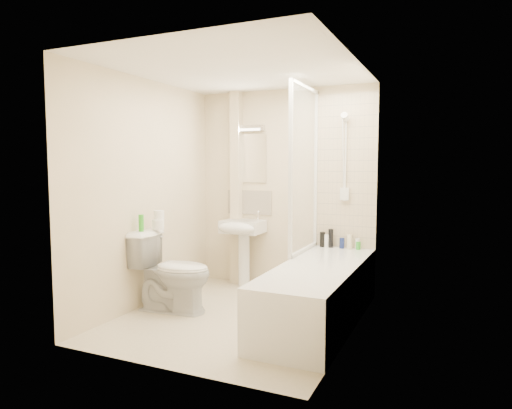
% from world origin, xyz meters
% --- Properties ---
extents(floor, '(2.50, 2.50, 0.00)m').
position_xyz_m(floor, '(0.00, 0.00, 0.00)').
color(floor, beige).
rests_on(floor, ground).
extents(wall_back, '(2.20, 0.02, 2.40)m').
position_xyz_m(wall_back, '(0.00, 1.25, 1.20)').
color(wall_back, beige).
rests_on(wall_back, ground).
extents(wall_left, '(0.02, 2.50, 2.40)m').
position_xyz_m(wall_left, '(-1.10, 0.00, 1.20)').
color(wall_left, beige).
rests_on(wall_left, ground).
extents(wall_right, '(0.02, 2.50, 2.40)m').
position_xyz_m(wall_right, '(1.10, 0.00, 1.20)').
color(wall_right, beige).
rests_on(wall_right, ground).
extents(ceiling, '(2.20, 2.50, 0.02)m').
position_xyz_m(ceiling, '(0.00, 0.00, 2.40)').
color(ceiling, white).
rests_on(ceiling, wall_back).
extents(tile_back, '(0.70, 0.01, 1.75)m').
position_xyz_m(tile_back, '(0.75, 1.24, 1.42)').
color(tile_back, beige).
rests_on(tile_back, wall_back).
extents(tile_right, '(0.01, 2.10, 1.75)m').
position_xyz_m(tile_right, '(1.09, 0.20, 1.42)').
color(tile_right, beige).
rests_on(tile_right, wall_right).
extents(pipe_boxing, '(0.12, 0.12, 2.40)m').
position_xyz_m(pipe_boxing, '(-0.62, 1.19, 1.20)').
color(pipe_boxing, beige).
rests_on(pipe_boxing, ground).
extents(splashback, '(0.60, 0.02, 0.30)m').
position_xyz_m(splashback, '(-0.46, 1.24, 1.03)').
color(splashback, beige).
rests_on(splashback, wall_back).
extents(mirror, '(0.46, 0.01, 0.60)m').
position_xyz_m(mirror, '(-0.46, 1.24, 1.58)').
color(mirror, white).
rests_on(mirror, wall_back).
extents(strip_light, '(0.42, 0.07, 0.07)m').
position_xyz_m(strip_light, '(-0.46, 1.22, 1.95)').
color(strip_light, silver).
rests_on(strip_light, wall_back).
extents(bathtub, '(0.70, 2.10, 0.55)m').
position_xyz_m(bathtub, '(0.75, 0.20, 0.29)').
color(bathtub, white).
rests_on(bathtub, ground).
extents(shower_screen, '(0.04, 0.92, 1.80)m').
position_xyz_m(shower_screen, '(0.40, 0.80, 1.45)').
color(shower_screen, white).
rests_on(shower_screen, bathtub).
extents(shower_fixture, '(0.10, 0.16, 0.99)m').
position_xyz_m(shower_fixture, '(0.75, 1.19, 1.55)').
color(shower_fixture, white).
rests_on(shower_fixture, wall_back).
extents(pedestal_sink, '(0.49, 0.46, 0.94)m').
position_xyz_m(pedestal_sink, '(-0.46, 1.01, 0.66)').
color(pedestal_sink, white).
rests_on(pedestal_sink, ground).
extents(bottle_black_a, '(0.06, 0.06, 0.17)m').
position_xyz_m(bottle_black_a, '(0.51, 1.16, 0.64)').
color(bottle_black_a, black).
rests_on(bottle_black_a, bathtub).
extents(bottle_white_a, '(0.06, 0.06, 0.15)m').
position_xyz_m(bottle_white_a, '(0.56, 1.16, 0.62)').
color(bottle_white_a, white).
rests_on(bottle_white_a, bathtub).
extents(bottle_black_b, '(0.06, 0.06, 0.21)m').
position_xyz_m(bottle_black_b, '(0.61, 1.16, 0.66)').
color(bottle_black_b, black).
rests_on(bottle_black_b, bathtub).
extents(bottle_blue, '(0.06, 0.06, 0.12)m').
position_xyz_m(bottle_blue, '(0.74, 1.16, 0.61)').
color(bottle_blue, navy).
rests_on(bottle_blue, bathtub).
extents(bottle_cream, '(0.06, 0.06, 0.16)m').
position_xyz_m(bottle_cream, '(0.83, 1.16, 0.63)').
color(bottle_cream, beige).
rests_on(bottle_cream, bathtub).
extents(bottle_white_b, '(0.05, 0.05, 0.12)m').
position_xyz_m(bottle_white_b, '(0.92, 1.16, 0.61)').
color(bottle_white_b, silver).
rests_on(bottle_white_b, bathtub).
extents(bottle_green, '(0.06, 0.06, 0.09)m').
position_xyz_m(bottle_green, '(0.92, 1.16, 0.60)').
color(bottle_green, green).
rests_on(bottle_green, bathtub).
extents(toilet, '(0.63, 0.90, 0.82)m').
position_xyz_m(toilet, '(-0.72, -0.08, 0.41)').
color(toilet, white).
rests_on(toilet, ground).
extents(toilet_roll_lower, '(0.12, 0.12, 0.11)m').
position_xyz_m(toilet_roll_lower, '(-0.93, -0.02, 0.88)').
color(toilet_roll_lower, white).
rests_on(toilet_roll_lower, toilet).
extents(toilet_roll_upper, '(0.11, 0.11, 0.09)m').
position_xyz_m(toilet_roll_upper, '(-0.94, 0.00, 0.97)').
color(toilet_roll_upper, white).
rests_on(toilet_roll_upper, toilet_roll_lower).
extents(green_bottle, '(0.05, 0.05, 0.17)m').
position_xyz_m(green_bottle, '(-1.02, -0.19, 0.91)').
color(green_bottle, green).
rests_on(green_bottle, toilet).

